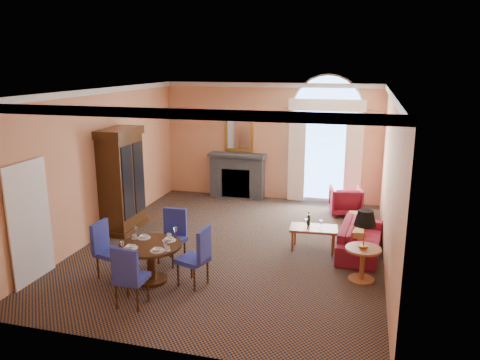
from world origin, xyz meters
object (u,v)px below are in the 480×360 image
(dining_table, at_px, (151,254))
(side_table, at_px, (364,237))
(coffee_table, at_px, (313,229))
(sofa, at_px, (361,238))
(armchair, at_px, (346,201))
(armoire, at_px, (121,182))

(dining_table, height_order, side_table, side_table)
(dining_table, relative_size, side_table, 0.86)
(dining_table, relative_size, coffee_table, 1.10)
(sofa, height_order, coffee_table, coffee_table)
(dining_table, xyz_separation_m, armchair, (3.08, 4.71, -0.16))
(armoire, height_order, side_table, armoire)
(sofa, bearing_deg, coffee_table, 103.42)
(armchair, xyz_separation_m, side_table, (0.46, -3.73, 0.46))
(armoire, distance_m, side_table, 5.48)
(armchair, height_order, coffee_table, coffee_table)
(armchair, bearing_deg, armoire, 15.83)
(coffee_table, relative_size, side_table, 0.78)
(armoire, bearing_deg, side_table, -13.61)
(sofa, height_order, armchair, armchair)
(coffee_table, bearing_deg, dining_table, -144.32)
(sofa, relative_size, armchair, 2.49)
(sofa, bearing_deg, side_table, -173.41)
(armchair, bearing_deg, sofa, 88.97)
(coffee_table, bearing_deg, armoire, 174.14)
(armchair, bearing_deg, dining_table, 45.94)
(armoire, height_order, sofa, armoire)
(sofa, distance_m, coffee_table, 0.96)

